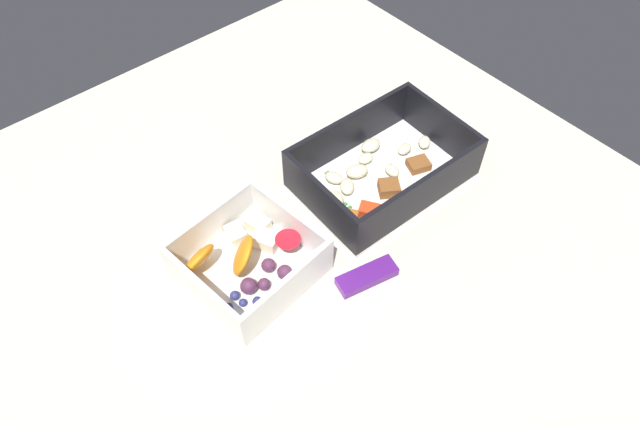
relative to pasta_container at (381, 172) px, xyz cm
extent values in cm
cube|color=beige|center=(11.96, -1.31, -3.07)|extent=(80.00, 80.00, 2.00)
cube|color=white|center=(-0.31, 0.05, -1.77)|extent=(21.37, 14.84, 0.60)
cube|color=black|center=(-10.42, 0.46, 1.51)|extent=(1.16, 14.03, 5.95)
cube|color=black|center=(9.79, -0.35, 1.51)|extent=(1.16, 14.03, 5.95)
cube|color=black|center=(-0.04, 6.76, 1.51)|extent=(19.63, 1.38, 5.95)
cube|color=black|center=(-0.58, -6.65, 1.51)|extent=(19.63, 1.38, 5.95)
ellipsoid|color=beige|center=(-8.66, -0.45, -0.70)|extent=(2.68, 2.60, 1.10)
ellipsoid|color=beige|center=(4.49, -1.10, -0.57)|extent=(3.05, 3.10, 1.28)
ellipsoid|color=beige|center=(-1.74, 0.37, -0.70)|extent=(1.81, 2.38, 1.10)
ellipsoid|color=beige|center=(-5.75, -1.46, -0.70)|extent=(2.39, 1.85, 1.09)
ellipsoid|color=beige|center=(-0.67, -3.41, -0.71)|extent=(2.24, 1.63, 1.08)
ellipsoid|color=beige|center=(7.22, -3.24, -0.76)|extent=(1.54, 2.10, 1.00)
ellipsoid|color=beige|center=(1.90, -2.32, -0.46)|extent=(3.43, 2.95, 1.44)
ellipsoid|color=beige|center=(6.87, -0.74, -0.56)|extent=(2.62, 3.06, 1.29)
ellipsoid|color=beige|center=(4.76, -3.54, -0.64)|extent=(2.33, 2.78, 1.19)
ellipsoid|color=beige|center=(-2.64, -4.53, -0.48)|extent=(2.88, 2.06, 1.41)
cube|color=brown|center=(-5.25, 1.70, -0.93)|extent=(3.32, 3.06, 1.07)
cube|color=brown|center=(0.64, 2.18, -0.73)|extent=(3.41, 3.36, 1.47)
cube|color=red|center=(5.11, 3.62, -0.59)|extent=(3.12, 3.44, 1.75)
cube|color=#AD5B1E|center=(8.00, 2.73, -0.65)|extent=(3.19, 3.10, 1.64)
cube|color=#387A33|center=(4.41, -5.16, -1.37)|extent=(0.60, 0.40, 0.20)
cube|color=#387A33|center=(-2.64, -0.79, -1.37)|extent=(0.60, 0.40, 0.20)
cube|color=#387A33|center=(6.13, 0.95, -1.37)|extent=(0.60, 0.40, 0.20)
cube|color=#387A33|center=(6.20, 0.19, -1.37)|extent=(0.60, 0.40, 0.20)
cube|color=white|center=(20.58, 0.07, -1.77)|extent=(14.88, 14.51, 0.60)
cube|color=white|center=(14.16, -0.63, 0.92)|extent=(2.03, 13.10, 4.77)
cube|color=white|center=(27.01, 0.78, 0.92)|extent=(2.03, 13.10, 4.77)
cube|color=white|center=(19.90, 6.29, 0.92)|extent=(12.32, 1.94, 4.77)
cube|color=white|center=(21.27, -6.15, 0.92)|extent=(12.32, 1.94, 4.77)
ellipsoid|color=orange|center=(24.90, -3.17, 0.93)|extent=(5.23, 4.50, 4.59)
ellipsoid|color=orange|center=(20.95, -0.33, 1.06)|extent=(5.76, 5.73, 4.84)
cube|color=#F4EACC|center=(17.18, -1.13, -0.59)|extent=(3.24, 3.58, 1.75)
cube|color=#F4EACC|center=(19.25, -4.43, -0.70)|extent=(2.26, 2.79, 1.53)
cube|color=#F4EACC|center=(16.46, -3.86, -0.66)|extent=(2.60, 3.09, 1.62)
sphere|color=#562D4C|center=(20.88, 3.16, -0.76)|extent=(1.42, 1.42, 1.42)
sphere|color=#562D4C|center=(18.25, 3.51, -0.60)|extent=(1.73, 1.73, 1.73)
sphere|color=#562D4C|center=(20.53, 4.98, -0.74)|extent=(1.46, 1.46, 1.46)
sphere|color=#562D4C|center=(19.03, 1.56, -0.65)|extent=(1.64, 1.64, 1.64)
sphere|color=#562D4C|center=(22.36, 2.37, -0.52)|extent=(1.89, 1.89, 1.89)
cone|color=red|center=(15.78, 1.08, -0.28)|extent=(2.96, 2.96, 2.37)
sphere|color=navy|center=(22.67, 4.35, -0.90)|extent=(1.13, 1.13, 1.13)
sphere|color=navy|center=(25.45, 2.87, -0.95)|extent=(1.04, 1.04, 1.04)
sphere|color=navy|center=(24.09, 2.13, -0.93)|extent=(1.08, 1.08, 1.08)
sphere|color=navy|center=(23.92, 3.38, -1.01)|extent=(0.92, 0.92, 0.92)
sphere|color=navy|center=(23.78, 5.54, -1.00)|extent=(0.93, 0.93, 0.93)
cube|color=#51197A|center=(11.29, 9.46, -1.47)|extent=(7.36, 3.95, 1.20)
camera|label=1|loc=(37.92, 32.37, 53.58)|focal=32.48mm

